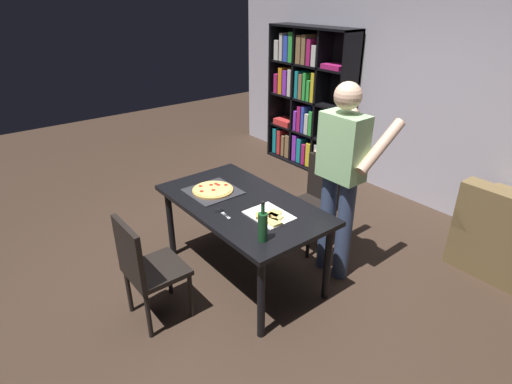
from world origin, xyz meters
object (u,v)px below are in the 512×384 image
pepperoni_pizza_on_tray (213,190)px  person_serving_pizza (342,172)px  wine_bottle (263,226)px  chair_near_camera (145,265)px  chair_far_side (316,197)px  bookshelf (308,102)px  dining_table (242,210)px  kitchen_scissors (222,212)px

pepperoni_pizza_on_tray → person_serving_pizza: bearing=44.9°
pepperoni_pizza_on_tray → wine_bottle: size_ratio=1.34×
chair_near_camera → wine_bottle: size_ratio=2.85×
chair_near_camera → chair_far_side: size_ratio=1.00×
chair_far_side → bookshelf: bearing=137.8°
person_serving_pizza → dining_table: bearing=-123.8°
chair_near_camera → bookshelf: (-1.60, 3.29, 0.42)m
dining_table → bookshelf: (-1.60, 2.37, 0.26)m
person_serving_pizza → chair_far_side: bearing=154.8°
chair_far_side → person_serving_pizza: person_serving_pizza is taller
dining_table → chair_near_camera: chair_near_camera is taller
dining_table → wine_bottle: size_ratio=4.87×
dining_table → pepperoni_pizza_on_tray: bearing=-164.9°
bookshelf → wine_bottle: bookshelf is taller
person_serving_pizza → kitchen_scissors: bearing=-114.3°
dining_table → person_serving_pizza: bearing=56.2°
chair_near_camera → pepperoni_pizza_on_tray: chair_near_camera is taller
chair_near_camera → person_serving_pizza: size_ratio=0.51×
chair_far_side → dining_table: bearing=-90.0°
kitchen_scissors → wine_bottle: bearing=-0.2°
dining_table → chair_far_side: size_ratio=1.71×
chair_far_side → person_serving_pizza: size_ratio=0.51×
wine_bottle → chair_far_side: bearing=116.1°
kitchen_scissors → person_serving_pizza: bearing=65.7°
dining_table → chair_far_side: chair_far_side is taller
chair_near_camera → bookshelf: size_ratio=0.46×
person_serving_pizza → kitchen_scissors: 1.06m
wine_bottle → kitchen_scissors: (-0.53, 0.00, -0.11)m
pepperoni_pizza_on_tray → wine_bottle: 0.91m
wine_bottle → kitchen_scissors: bearing=179.8°
bookshelf → pepperoni_pizza_on_tray: bookshelf is taller
bookshelf → wine_bottle: 3.40m
pepperoni_pizza_on_tray → chair_near_camera: bearing=-68.9°
bookshelf → person_serving_pizza: bookshelf is taller
chair_near_camera → wine_bottle: wine_bottle is taller
pepperoni_pizza_on_tray → kitchen_scissors: bearing=-23.0°
dining_table → chair_near_camera: bearing=-90.0°
bookshelf → person_serving_pizza: bearing=-39.0°
chair_far_side → kitchen_scissors: 1.19m
dining_table → kitchen_scissors: kitchen_scissors is taller
dining_table → chair_near_camera: 0.93m
chair_near_camera → kitchen_scissors: 0.72m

